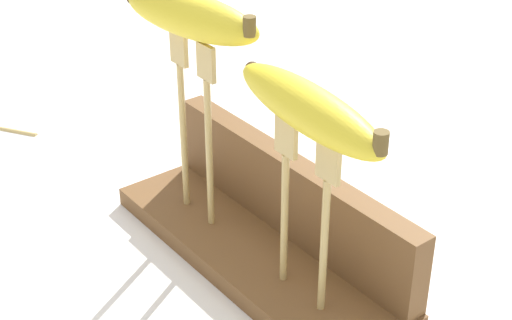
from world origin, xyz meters
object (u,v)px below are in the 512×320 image
banana_raised_left (190,15)px  banana_raised_right (308,108)px  fork_stand_right (305,199)px  fork_stand_left (195,114)px

banana_raised_left → banana_raised_right: (0.17, 0.00, -0.03)m
fork_stand_right → banana_raised_right: (-0.00, 0.00, 0.09)m
fork_stand_left → fork_stand_right: fork_stand_left is taller
fork_stand_left → fork_stand_right: 0.17m
fork_stand_left → banana_raised_left: banana_raised_left is taller
fork_stand_left → banana_raised_left: 0.10m
fork_stand_right → banana_raised_right: banana_raised_right is taller
fork_stand_left → banana_raised_left: size_ratio=1.17×
fork_stand_left → fork_stand_right: (0.17, 0.00, -0.02)m
fork_stand_left → fork_stand_right: size_ratio=1.17×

